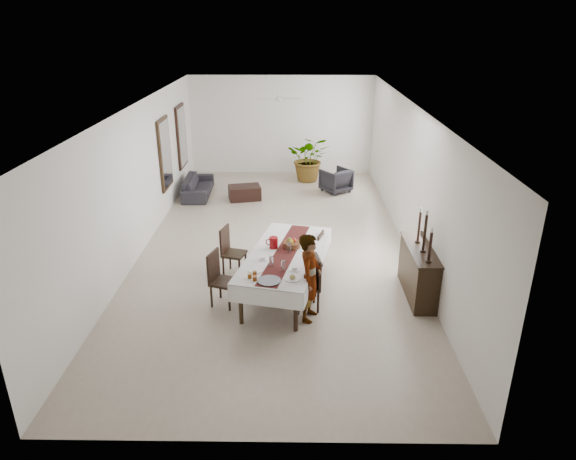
{
  "coord_description": "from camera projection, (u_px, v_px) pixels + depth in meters",
  "views": [
    {
      "loc": [
        0.45,
        -10.9,
        4.93
      ],
      "look_at": [
        0.32,
        -1.62,
        1.05
      ],
      "focal_mm": 32.0,
      "sensor_mm": 36.0,
      "label": 1
    }
  ],
  "objects": [
    {
      "name": "candlestick_mid_shaft",
      "position": [
        425.0,
        233.0,
        9.16
      ],
      "size": [
        0.05,
        0.05,
        0.68
      ],
      "primitive_type": "cylinder",
      "color": "black",
      "rests_on": "candlestick_mid_base"
    },
    {
      "name": "chair_right_near_leg_fr",
      "position": [
        314.0,
        293.0,
        9.46
      ],
      "size": [
        0.05,
        0.05,
        0.43
      ],
      "primitive_type": "cylinder",
      "rotation": [
        0.0,
        0.0,
        0.17
      ],
      "color": "black",
      "rests_on": "floor"
    },
    {
      "name": "chair_right_far_leg_fl",
      "position": [
        317.0,
        269.0,
        10.39
      ],
      "size": [
        0.05,
        0.05,
        0.38
      ],
      "primitive_type": "cylinder",
      "rotation": [
        0.0,
        0.0,
        -0.32
      ],
      "color": "black",
      "rests_on": "floor"
    },
    {
      "name": "mirror_glass_far",
      "position": [
        183.0,
        136.0,
        15.35
      ],
      "size": [
        0.01,
        0.9,
        1.7
      ],
      "primitive_type": "cube",
      "color": "silver",
      "rests_on": "mirror_frame_far"
    },
    {
      "name": "jam_jar_b",
      "position": [
        250.0,
        276.0,
        8.66
      ],
      "size": [
        0.07,
        0.07,
        0.08
      ],
      "primitive_type": "cylinder",
      "color": "brown",
      "rests_on": "tablecloth_top"
    },
    {
      "name": "tablecloth_drape_right",
      "position": [
        319.0,
        264.0,
        9.52
      ],
      "size": [
        0.63,
        2.76,
        0.33
      ],
      "primitive_type": "cube",
      "rotation": [
        0.0,
        0.0,
        -0.22
      ],
      "color": "silver",
      "rests_on": "dining_table_top"
    },
    {
      "name": "ceiling",
      "position": [
        274.0,
        105.0,
        10.73
      ],
      "size": [
        6.0,
        12.0,
        0.02
      ],
      "primitive_type": "cube",
      "color": "white",
      "rests_on": "wall_back"
    },
    {
      "name": "chair_left_far_leg_bl",
      "position": [
        246.0,
        262.0,
        10.65
      ],
      "size": [
        0.05,
        0.05,
        0.42
      ],
      "primitive_type": "cylinder",
      "rotation": [
        0.0,
        0.0,
        -0.28
      ],
      "color": "black",
      "rests_on": "floor"
    },
    {
      "name": "chair_left_near_leg_fl",
      "position": [
        220.0,
        288.0,
        9.63
      ],
      "size": [
        0.06,
        0.06,
        0.43
      ],
      "primitive_type": "cylinder",
      "rotation": [
        0.0,
        0.0,
        -0.32
      ],
      "color": "black",
      "rests_on": "floor"
    },
    {
      "name": "chair_right_near_seat",
      "position": [
        307.0,
        287.0,
        9.18
      ],
      "size": [
        0.5,
        0.5,
        0.05
      ],
      "primitive_type": "cube",
      "rotation": [
        0.0,
        0.0,
        1.74
      ],
      "color": "black",
      "rests_on": "chair_right_near_leg_fl"
    },
    {
      "name": "chair_left_far_leg_fl",
      "position": [
        230.0,
        260.0,
        10.75
      ],
      "size": [
        0.05,
        0.05,
        0.42
      ],
      "primitive_type": "cylinder",
      "rotation": [
        0.0,
        0.0,
        -0.28
      ],
      "color": "black",
      "rests_on": "floor"
    },
    {
      "name": "chair_left_far_back",
      "position": [
        225.0,
        240.0,
        10.39
      ],
      "size": [
        0.16,
        0.42,
        0.55
      ],
      "primitive_type": "cube",
      "rotation": [
        0.0,
        0.0,
        -1.85
      ],
      "color": "black",
      "rests_on": "chair_left_far_seat"
    },
    {
      "name": "woman",
      "position": [
        310.0,
        277.0,
        8.76
      ],
      "size": [
        0.52,
        0.66,
        1.6
      ],
      "primitive_type": "imported",
      "rotation": [
        0.0,
        0.0,
        1.31
      ],
      "color": "gray",
      "rests_on": "floor"
    },
    {
      "name": "chair_right_far_seat",
      "position": [
        312.0,
        255.0,
        10.5
      ],
      "size": [
        0.49,
        0.49,
        0.04
      ],
      "primitive_type": "cube",
      "rotation": [
        0.0,
        0.0,
        1.25
      ],
      "color": "black",
      "rests_on": "chair_right_far_leg_fl"
    },
    {
      "name": "chair_left_far_leg_fr",
      "position": [
        223.0,
        267.0,
        10.44
      ],
      "size": [
        0.05,
        0.05,
        0.42
      ],
      "primitive_type": "cylinder",
      "rotation": [
        0.0,
        0.0,
        -0.28
      ],
      "color": "black",
      "rests_on": "floor"
    },
    {
      "name": "tablecloth_drape_near",
      "position": [
        265.0,
        298.0,
        8.4
      ],
      "size": [
        1.26,
        0.29,
        0.33
      ],
      "primitive_type": "cube",
      "rotation": [
        0.0,
        0.0,
        -0.22
      ],
      "color": "white",
      "rests_on": "dining_table_top"
    },
    {
      "name": "saucer_right",
      "position": [
        295.0,
        270.0,
        8.94
      ],
      "size": [
        0.16,
        0.16,
        0.01
      ],
      "primitive_type": "cylinder",
      "color": "white",
      "rests_on": "tablecloth_top"
    },
    {
      "name": "wine_glass_far",
      "position": [
        289.0,
        247.0,
        9.6
      ],
      "size": [
        0.08,
        0.08,
        0.19
      ],
      "primitive_type": "cylinder",
      "color": "white",
      "rests_on": "tablecloth_top"
    },
    {
      "name": "pitcher_handle",
      "position": [
        269.0,
        242.0,
        9.78
      ],
      "size": [
        0.13,
        0.05,
        0.13
      ],
      "primitive_type": "torus",
      "rotation": [
        1.57,
        0.0,
        -0.22
      ],
      "color": "maroon",
      "rests_on": "red_pitcher"
    },
    {
      "name": "candlestick_near_shaft",
      "position": [
        430.0,
        246.0,
        8.81
      ],
      "size": [
        0.05,
        0.05,
        0.53
      ],
      "primitive_type": "cylinder",
      "color": "black",
      "rests_on": "candlestick_near_base"
    },
    {
      "name": "table_leg_fl",
      "position": [
        241.0,
        304.0,
        8.76
      ],
      "size": [
        0.09,
        0.09,
        0.77
      ],
      "primitive_type": "cylinder",
      "rotation": [
        0.0,
        0.0,
        -0.22
      ],
      "color": "black",
      "rests_on": "floor"
    },
    {
      "name": "plate_far_left",
      "position": [
        276.0,
        238.0,
        10.21
      ],
      "size": [
        0.26,
        0.26,
        0.02
      ],
      "primitive_type": "cylinder",
      "color": "white",
      "rests_on": "tablecloth_top"
    },
    {
      "name": "chair_right_near_leg_bl",
      "position": [
        298.0,
        304.0,
        9.08
      ],
      "size": [
        0.05,
        0.05,
        0.43
      ],
      "primitive_type": "cylinder",
      "rotation": [
        0.0,
        0.0,
        0.17
      ],
      "color": "black",
      "rests_on": "floor"
    },
    {
      "name": "fruit_green",
      "position": [
        290.0,
        240.0,
        9.82
      ],
      "size": [
        0.09,
        0.09,
        0.09
      ],
      "primitive_type": "sphere",
      "color": "olive",
      "rests_on": "fruit_basket"
    },
    {
      "name": "candlestick_mid_candle",
      "position": [
        427.0,
        213.0,
        9.02
      ],
      "size": [
        0.04,
        0.04,
        0.08
      ],
      "primitive_type": "cylinder",
      "color": "beige",
      "rests_on": "candlestick_mid_shaft"
    },
    {
      "name": "sideboard_body",
      "position": [
        418.0,
        272.0,
        9.65
      ],
      "size": [
        0.42,
        1.58,
        0.95
      ],
      "primitive_type": "cube",
      "color": "black",
      "rests_on": "floor"
    },
    {
      "name": "chair_right_far_leg_br",
      "position": [
        307.0,
        260.0,
        10.77
      ],
      "size": [
        0.05,
        0.05,
        0.38
      ],
      "primitive_type": "cylinder",
      "rotation": [
        0.0,
        0.0,
        -0.32
      ],
      "color": "black",
      "rests_on": "floor"
    },
    {
      "name": "fruit_red",
      "position": [
        294.0,
        240.0,
        9.79
      ],
      "size": [
        0.1,
        0.1,
        0.1
      ],
      "primitive_type": "sphere",
      "color": "maroon",
      "rests_on": "fruit_basket"
    },
    {
      "name": "chair_left_near_leg_br",
      "position": [
        229.0,
        300.0,
        9.21
      ],
      "size": [
        0.06,
        0.06,
        0.43
      ],
      "primitive_type": "cylinder",
      "rotation": [
        0.0,
        0.0,
        -0.32
      ],
      "color": "black",
      "rests_on": "floor"
    },
    {
      "name": "candlestick_near_base",
      "position": [
        428.0,
        261.0,
        8.91
      ],
      "size": [
        0.11,
        0.11,
        0.03
      ],
      "primitive_type": "cylinder",
      "color": "black",
      "rests_on": "sideboard_top"
    },
    {
      "name": "saucer_left",
      "position": [
        263.0,
        259.0,
        9.32
      ],
      "size": [
        0.16,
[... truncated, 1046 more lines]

